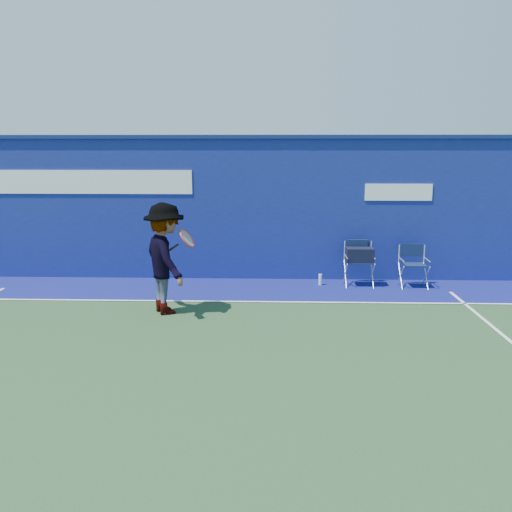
{
  "coord_description": "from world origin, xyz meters",
  "views": [
    {
      "loc": [
        0.98,
        -6.48,
        2.84
      ],
      "look_at": [
        0.69,
        2.6,
        1.0
      ],
      "focal_mm": 38.0,
      "sensor_mm": 36.0,
      "label": 1
    }
  ],
  "objects_px": {
    "directors_chair_left": "(359,267)",
    "tennis_player": "(165,259)",
    "water_bottle": "(320,280)",
    "directors_chair_right": "(413,274)"
  },
  "relations": [
    {
      "from": "water_bottle",
      "to": "directors_chair_right",
      "type": "bearing_deg",
      "value": -2.52
    },
    {
      "from": "water_bottle",
      "to": "tennis_player",
      "type": "bearing_deg",
      "value": -145.27
    },
    {
      "from": "water_bottle",
      "to": "tennis_player",
      "type": "height_order",
      "value": "tennis_player"
    },
    {
      "from": "directors_chair_right",
      "to": "tennis_player",
      "type": "bearing_deg",
      "value": -158.29
    },
    {
      "from": "directors_chair_left",
      "to": "directors_chair_right",
      "type": "xyz_separation_m",
      "value": [
        1.1,
        -0.09,
        -0.12
      ]
    },
    {
      "from": "directors_chair_right",
      "to": "tennis_player",
      "type": "distance_m",
      "value": 5.13
    },
    {
      "from": "directors_chair_left",
      "to": "directors_chair_right",
      "type": "relative_size",
      "value": 1.08
    },
    {
      "from": "directors_chair_right",
      "to": "water_bottle",
      "type": "xyz_separation_m",
      "value": [
        -1.89,
        0.08,
        -0.15
      ]
    },
    {
      "from": "directors_chair_left",
      "to": "directors_chair_right",
      "type": "bearing_deg",
      "value": -4.49
    },
    {
      "from": "directors_chair_left",
      "to": "tennis_player",
      "type": "relative_size",
      "value": 0.49
    }
  ]
}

